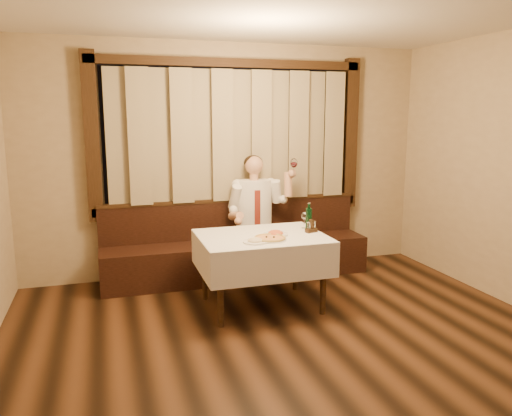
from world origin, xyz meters
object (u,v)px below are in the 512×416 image
object	(u,v)px
pizza	(270,238)
pasta_cream	(255,239)
banquette	(236,251)
cruet_caddy	(311,228)
green_bottle	(309,219)
dining_table	(262,245)
pasta_red	(276,232)
seated_man	(257,208)

from	to	relation	value
pizza	pasta_cream	distance (m)	0.18
banquette	cruet_caddy	world-z (taller)	banquette
green_bottle	pasta_cream	bearing A→B (deg)	-155.98
dining_table	pasta_red	size ratio (longest dim) A/B	5.03
pasta_cream	seated_man	xyz separation A→B (m)	(0.38, 1.19, 0.06)
dining_table	green_bottle	bearing A→B (deg)	5.00
banquette	seated_man	bearing A→B (deg)	-21.38
green_bottle	seated_man	world-z (taller)	seated_man
pasta_cream	green_bottle	size ratio (longest dim) A/B	0.80
dining_table	seated_man	xyz separation A→B (m)	(0.23, 0.93, 0.20)
pasta_red	cruet_caddy	distance (m)	0.39
banquette	green_bottle	distance (m)	1.25
banquette	seated_man	distance (m)	0.59
dining_table	cruet_caddy	world-z (taller)	cruet_caddy
dining_table	green_bottle	size ratio (longest dim) A/B	4.27
banquette	green_bottle	bearing A→B (deg)	-61.52
cruet_caddy	banquette	bearing A→B (deg)	100.73
dining_table	pizza	size ratio (longest dim) A/B	3.90
pizza	pasta_red	bearing A→B (deg)	54.75
banquette	dining_table	world-z (taller)	banquette
banquette	pizza	world-z (taller)	banquette
dining_table	pizza	world-z (taller)	pizza
banquette	dining_table	bearing A→B (deg)	-90.00
pizza	green_bottle	size ratio (longest dim) A/B	1.10
dining_table	cruet_caddy	distance (m)	0.55
pasta_red	seated_man	distance (m)	0.97
banquette	dining_table	distance (m)	1.08
banquette	green_bottle	xyz separation A→B (m)	(0.53, -0.98, 0.57)
pizza	cruet_caddy	size ratio (longest dim) A/B	2.40
cruet_caddy	dining_table	bearing A→B (deg)	161.03
pizza	seated_man	size ratio (longest dim) A/B	0.22
pizza	seated_man	distance (m)	1.15
pizza	seated_man	world-z (taller)	seated_man
pasta_cream	cruet_caddy	size ratio (longest dim) A/B	1.75
pasta_cream	green_bottle	distance (m)	0.75
green_bottle	pizza	bearing A→B (deg)	-154.65
banquette	pizza	distance (m)	1.30
pizza	green_bottle	bearing A→B (deg)	25.35
seated_man	green_bottle	bearing A→B (deg)	-71.41
banquette	pasta_red	world-z (taller)	banquette
green_bottle	seated_man	distance (m)	0.94
pizza	green_bottle	world-z (taller)	green_bottle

